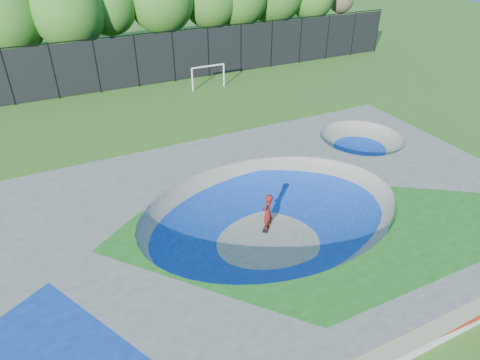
% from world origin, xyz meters
% --- Properties ---
extents(ground, '(120.00, 120.00, 0.00)m').
position_xyz_m(ground, '(0.00, 0.00, 0.00)').
color(ground, '#34601A').
rests_on(ground, ground).
extents(skate_deck, '(22.00, 14.00, 1.50)m').
position_xyz_m(skate_deck, '(0.00, 0.00, 0.75)').
color(skate_deck, gray).
rests_on(skate_deck, ground).
extents(skater, '(0.73, 0.70, 1.69)m').
position_xyz_m(skater, '(0.12, 0.56, 0.85)').
color(skater, red).
rests_on(skater, ground).
extents(skateboard, '(0.70, 0.71, 0.05)m').
position_xyz_m(skateboard, '(0.12, 0.56, 0.03)').
color(skateboard, black).
rests_on(skateboard, ground).
extents(soccer_goal, '(2.76, 0.12, 1.82)m').
position_xyz_m(soccer_goal, '(4.78, 18.17, 1.26)').
color(soccer_goal, silver).
rests_on(soccer_goal, ground).
extents(fence, '(48.09, 0.09, 4.04)m').
position_xyz_m(fence, '(0.00, 21.00, 2.10)').
color(fence, black).
rests_on(fence, ground).
extents(treeline, '(52.02, 7.68, 8.19)m').
position_xyz_m(treeline, '(-1.85, 26.48, 5.10)').
color(treeline, '#4C3426').
rests_on(treeline, ground).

